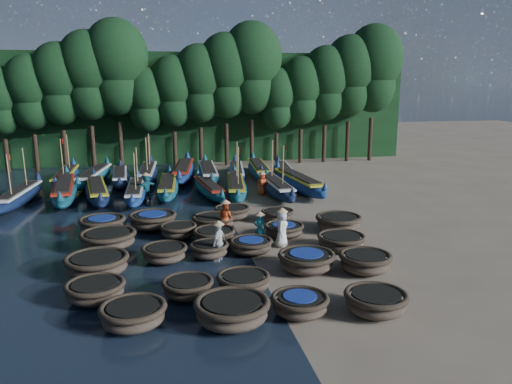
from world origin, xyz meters
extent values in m
plane|color=gray|center=(0.00, 0.00, 0.00)|extent=(120.00, 120.00, 0.00)
cube|color=black|center=(0.00, 23.50, 5.00)|extent=(40.00, 3.00, 10.00)
ellipsoid|color=brown|center=(-4.81, -9.45, 0.34)|extent=(2.13, 2.13, 0.68)
torus|color=#393022|center=(-4.81, -9.45, 0.66)|extent=(2.13, 2.13, 0.21)
cylinder|color=black|center=(-4.81, -9.45, 0.70)|extent=(1.61, 1.61, 0.06)
ellipsoid|color=brown|center=(-1.75, -9.90, 0.38)|extent=(2.79, 2.79, 0.76)
torus|color=#393022|center=(-1.75, -9.90, 0.73)|extent=(2.44, 2.44, 0.23)
cylinder|color=black|center=(-1.75, -9.90, 0.78)|extent=(1.86, 1.86, 0.07)
ellipsoid|color=brown|center=(0.54, -9.70, 0.31)|extent=(2.18, 2.18, 0.62)
torus|color=#393022|center=(0.54, -9.70, 0.60)|extent=(1.95, 1.95, 0.19)
cylinder|color=black|center=(0.54, -9.70, 0.64)|extent=(1.48, 1.48, 0.06)
cylinder|color=navy|center=(0.54, -9.70, 0.67)|extent=(1.14, 1.14, 0.04)
ellipsoid|color=brown|center=(3.02, -10.11, 0.34)|extent=(2.12, 2.12, 0.68)
torus|color=#393022|center=(3.02, -10.11, 0.66)|extent=(2.14, 2.14, 0.21)
cylinder|color=black|center=(3.02, -10.11, 0.70)|extent=(1.62, 1.62, 0.06)
ellipsoid|color=brown|center=(-6.17, -7.26, 0.32)|extent=(2.52, 2.52, 0.64)
torus|color=#393022|center=(-6.17, -7.26, 0.62)|extent=(2.10, 2.10, 0.19)
cylinder|color=black|center=(-6.17, -7.26, 0.66)|extent=(1.60, 1.60, 0.06)
ellipsoid|color=brown|center=(-2.98, -7.59, 0.30)|extent=(2.24, 2.24, 0.61)
torus|color=#393022|center=(-2.98, -7.59, 0.59)|extent=(1.87, 1.87, 0.18)
cylinder|color=black|center=(-2.98, -7.59, 0.63)|extent=(1.42, 1.42, 0.06)
ellipsoid|color=brown|center=(-0.98, -7.60, 0.32)|extent=(2.22, 2.22, 0.64)
torus|color=#393022|center=(-0.98, -7.60, 0.63)|extent=(1.97, 1.97, 0.20)
cylinder|color=black|center=(-0.98, -7.60, 0.66)|extent=(1.48, 1.48, 0.06)
ellipsoid|color=brown|center=(1.90, -6.00, 0.35)|extent=(2.84, 2.84, 0.69)
torus|color=#393022|center=(1.90, -6.00, 0.67)|extent=(2.35, 2.35, 0.21)
cylinder|color=black|center=(1.90, -6.00, 0.71)|extent=(1.80, 1.80, 0.06)
cylinder|color=navy|center=(1.90, -6.00, 0.76)|extent=(1.38, 1.38, 0.04)
ellipsoid|color=brown|center=(4.16, -6.64, 0.36)|extent=(2.56, 2.56, 0.72)
torus|color=#393022|center=(4.16, -6.64, 0.70)|extent=(2.15, 2.15, 0.22)
cylinder|color=black|center=(4.16, -6.64, 0.74)|extent=(1.62, 1.62, 0.07)
ellipsoid|color=brown|center=(-6.36, -4.83, 0.37)|extent=(2.97, 2.97, 0.74)
torus|color=#393022|center=(-6.36, -4.83, 0.72)|extent=(2.53, 2.53, 0.23)
cylinder|color=black|center=(-6.36, -4.83, 0.77)|extent=(1.93, 1.93, 0.07)
ellipsoid|color=brown|center=(-3.71, -3.80, 0.31)|extent=(1.93, 1.93, 0.62)
torus|color=#393022|center=(-3.71, -3.80, 0.60)|extent=(1.97, 1.97, 0.19)
cylinder|color=black|center=(-3.71, -3.80, 0.64)|extent=(1.49, 1.49, 0.06)
ellipsoid|color=brown|center=(-1.80, -3.73, 0.30)|extent=(2.01, 2.01, 0.61)
torus|color=#393022|center=(-1.80, -3.73, 0.59)|extent=(1.72, 1.72, 0.18)
cylinder|color=black|center=(-1.80, -3.73, 0.62)|extent=(1.29, 1.29, 0.06)
ellipsoid|color=brown|center=(0.10, -3.51, 0.29)|extent=(2.03, 2.03, 0.59)
torus|color=#393022|center=(0.10, -3.51, 0.57)|extent=(1.93, 1.93, 0.18)
cylinder|color=black|center=(0.10, -3.51, 0.60)|extent=(1.47, 1.47, 0.05)
cylinder|color=navy|center=(0.10, -3.51, 0.64)|extent=(1.13, 1.13, 0.04)
ellipsoid|color=brown|center=(4.21, -3.87, 0.32)|extent=(2.46, 2.46, 0.65)
torus|color=#393022|center=(4.21, -3.87, 0.63)|extent=(2.21, 2.21, 0.20)
cylinder|color=black|center=(4.21, -3.87, 0.67)|extent=(1.69, 1.69, 0.06)
ellipsoid|color=brown|center=(-6.19, -1.65, 0.38)|extent=(2.42, 2.42, 0.75)
torus|color=#393022|center=(-6.19, -1.65, 0.73)|extent=(2.56, 2.56, 0.23)
cylinder|color=black|center=(-6.19, -1.65, 0.77)|extent=(1.95, 1.95, 0.07)
ellipsoid|color=brown|center=(-2.97, -0.71, 0.32)|extent=(1.67, 1.67, 0.64)
torus|color=#393022|center=(-2.97, -0.71, 0.62)|extent=(1.82, 1.82, 0.19)
cylinder|color=black|center=(-2.97, -0.71, 0.65)|extent=(1.36, 1.36, 0.06)
ellipsoid|color=brown|center=(-1.34, -1.86, 0.32)|extent=(2.40, 2.40, 0.65)
torus|color=#393022|center=(-1.34, -1.86, 0.63)|extent=(2.02, 2.02, 0.20)
cylinder|color=black|center=(-1.34, -1.86, 0.67)|extent=(1.53, 1.53, 0.06)
ellipsoid|color=brown|center=(2.13, -1.50, 0.29)|extent=(1.85, 1.85, 0.58)
torus|color=#393022|center=(2.13, -1.50, 0.57)|extent=(1.96, 1.96, 0.18)
cylinder|color=black|center=(2.13, -1.50, 0.60)|extent=(1.50, 1.50, 0.05)
cylinder|color=navy|center=(2.13, -1.50, 0.64)|extent=(1.15, 1.15, 0.04)
ellipsoid|color=brown|center=(5.13, -1.06, 0.36)|extent=(2.63, 2.63, 0.72)
torus|color=#393022|center=(5.13, -1.06, 0.70)|extent=(2.38, 2.38, 0.22)
cylinder|color=black|center=(5.13, -1.06, 0.74)|extent=(1.81, 1.81, 0.07)
ellipsoid|color=brown|center=(-6.67, 0.86, 0.37)|extent=(2.80, 2.80, 0.74)
torus|color=#393022|center=(-6.67, 0.86, 0.72)|extent=(2.33, 2.33, 0.22)
cylinder|color=black|center=(-6.67, 0.86, 0.76)|extent=(1.76, 1.76, 0.07)
cylinder|color=navy|center=(-6.67, 0.86, 0.81)|extent=(1.36, 1.36, 0.04)
ellipsoid|color=brown|center=(-4.19, 1.17, 0.37)|extent=(2.98, 2.98, 0.74)
torus|color=#393022|center=(-4.19, 1.17, 0.72)|extent=(2.47, 2.47, 0.23)
cylinder|color=black|center=(-4.19, 1.17, 0.77)|extent=(1.89, 1.89, 0.07)
cylinder|color=navy|center=(-4.19, 1.17, 0.81)|extent=(1.45, 1.45, 0.05)
ellipsoid|color=brown|center=(-1.14, 0.34, 0.35)|extent=(2.59, 2.59, 0.69)
torus|color=#393022|center=(-1.14, 0.34, 0.67)|extent=(2.21, 2.21, 0.21)
cylinder|color=black|center=(-1.14, 0.34, 0.72)|extent=(1.68, 1.68, 0.06)
ellipsoid|color=brown|center=(0.11, 2.15, 0.32)|extent=(2.37, 2.37, 0.65)
torus|color=#393022|center=(0.11, 2.15, 0.63)|extent=(2.01, 2.01, 0.20)
cylinder|color=black|center=(0.11, 2.15, 0.66)|extent=(1.52, 1.52, 0.06)
ellipsoid|color=brown|center=(2.49, 1.26, 0.29)|extent=(2.24, 2.24, 0.58)
torus|color=#393022|center=(2.49, 1.26, 0.57)|extent=(1.83, 1.83, 0.18)
cylinder|color=black|center=(2.49, 1.26, 0.60)|extent=(1.38, 1.38, 0.05)
ellipsoid|color=#101F3C|center=(-12.30, 8.04, 0.48)|extent=(2.16, 7.85, 0.97)
cone|color=#101F3C|center=(-11.92, 11.80, 1.11)|extent=(0.43, 0.43, 0.58)
cube|color=silver|center=(-12.30, 8.04, 0.89)|extent=(1.61, 6.08, 0.12)
cube|color=black|center=(-12.30, 8.04, 0.97)|extent=(1.27, 5.28, 0.10)
cylinder|color=#997F4C|center=(-12.09, 9.19, 2.04)|extent=(0.07, 0.23, 2.71)
cylinder|color=#997F4C|center=(-12.34, 6.59, 2.04)|extent=(0.07, 0.23, 2.71)
plane|color=red|center=(-12.20, 6.57, 3.22)|extent=(0.00, 0.34, 0.34)
ellipsoid|color=#0E4A53|center=(-9.79, 8.98, 0.55)|extent=(2.58, 8.93, 1.10)
cone|color=#0E4A53|center=(-10.28, 13.25, 1.27)|extent=(0.48, 0.48, 0.66)
cone|color=#0E4A53|center=(-9.30, 4.72, 1.21)|extent=(0.48, 0.48, 0.55)
cube|color=#A82314|center=(-9.79, 8.98, 1.01)|extent=(1.93, 6.91, 0.13)
cube|color=black|center=(-9.79, 8.98, 1.10)|extent=(1.53, 6.00, 0.11)
ellipsoid|color=#101F3C|center=(-7.70, 8.50, 0.50)|extent=(2.66, 8.17, 1.00)
cone|color=#101F3C|center=(-8.30, 12.37, 1.16)|extent=(0.44, 0.44, 0.60)
cone|color=#101F3C|center=(-7.10, 4.63, 1.11)|extent=(0.44, 0.44, 0.50)
cube|color=gold|center=(-7.70, 8.50, 0.92)|extent=(2.00, 6.32, 0.12)
cube|color=black|center=(-7.70, 8.50, 1.00)|extent=(1.61, 5.48, 0.10)
ellipsoid|color=navy|center=(-5.27, 7.99, 0.47)|extent=(1.50, 7.50, 0.93)
cone|color=navy|center=(-5.19, 11.63, 1.07)|extent=(0.41, 0.41, 0.56)
cone|color=navy|center=(-5.34, 4.34, 1.03)|extent=(0.41, 0.41, 0.47)
cube|color=silver|center=(-5.27, 7.99, 0.86)|extent=(1.10, 5.81, 0.11)
cube|color=black|center=(-5.27, 7.99, 0.93)|extent=(0.83, 5.06, 0.09)
cylinder|color=#997F4C|center=(-5.15, 9.11, 1.96)|extent=(0.07, 0.22, 2.61)
cylinder|color=#997F4C|center=(-5.20, 6.58, 1.96)|extent=(0.07, 0.22, 2.61)
plane|color=red|center=(-5.06, 6.58, 3.10)|extent=(0.00, 0.33, 0.33)
ellipsoid|color=#0E4A53|center=(-3.18, 9.00, 0.48)|extent=(1.91, 7.79, 0.96)
cone|color=#0E4A53|center=(-2.93, 12.75, 1.11)|extent=(0.42, 0.42, 0.58)
cone|color=#0E4A53|center=(-3.44, 5.25, 1.06)|extent=(0.42, 0.42, 0.48)
cube|color=gold|center=(-3.18, 9.00, 0.89)|extent=(1.42, 6.03, 0.12)
cube|color=black|center=(-3.18, 9.00, 0.96)|extent=(1.11, 5.24, 0.10)
ellipsoid|color=#0E4A53|center=(-0.51, 8.19, 0.44)|extent=(2.14, 7.17, 0.88)
cone|color=#0E4A53|center=(-0.94, 11.61, 1.02)|extent=(0.39, 0.39, 0.53)
cone|color=#0E4A53|center=(-0.09, 4.77, 0.97)|extent=(0.39, 0.39, 0.44)
cube|color=#A82314|center=(-0.51, 8.19, 0.81)|extent=(1.60, 5.55, 0.11)
cube|color=black|center=(-0.51, 8.19, 0.88)|extent=(1.27, 4.82, 0.09)
ellipsoid|color=#0E4A53|center=(1.31, 8.08, 0.49)|extent=(2.45, 8.00, 0.98)
cone|color=#0E4A53|center=(1.82, 11.89, 1.13)|extent=(0.43, 0.43, 0.59)
cone|color=#0E4A53|center=(0.80, 4.28, 1.08)|extent=(0.43, 0.43, 0.49)
cube|color=gold|center=(1.31, 8.08, 0.91)|extent=(1.84, 6.19, 0.12)
cube|color=black|center=(1.31, 8.08, 0.98)|extent=(1.47, 5.37, 0.10)
cylinder|color=#997F4C|center=(1.56, 9.24, 2.07)|extent=(0.07, 0.23, 2.76)
cylinder|color=#997F4C|center=(1.21, 6.61, 2.07)|extent=(0.07, 0.23, 2.76)
plane|color=red|center=(1.36, 6.59, 3.27)|extent=(0.00, 0.34, 0.34)
ellipsoid|color=#101F3C|center=(3.88, 7.56, 0.51)|extent=(1.65, 8.18, 1.02)
cone|color=#101F3C|center=(3.79, 11.53, 1.17)|extent=(0.45, 0.45, 0.61)
cone|color=#101F3C|center=(3.97, 3.59, 1.12)|extent=(0.45, 0.45, 0.51)
cube|color=silver|center=(3.88, 7.56, 0.94)|extent=(1.21, 6.34, 0.12)
cube|color=black|center=(3.88, 7.56, 1.02)|extent=(0.92, 5.51, 0.10)
cylinder|color=#997F4C|center=(3.95, 8.79, 2.14)|extent=(0.07, 0.24, 2.85)
cylinder|color=#997F4C|center=(4.02, 6.04, 2.14)|extent=(0.07, 0.24, 2.85)
plane|color=red|center=(4.17, 6.04, 3.38)|extent=(0.00, 0.36, 0.36)
ellipsoid|color=navy|center=(5.76, 8.40, 0.54)|extent=(2.47, 8.83, 1.09)
cone|color=navy|center=(5.31, 12.62, 1.25)|extent=(0.48, 0.48, 0.65)
cone|color=navy|center=(6.20, 4.17, 1.20)|extent=(0.48, 0.48, 0.54)
cube|color=gold|center=(5.76, 8.40, 1.00)|extent=(1.84, 6.84, 0.13)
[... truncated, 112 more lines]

